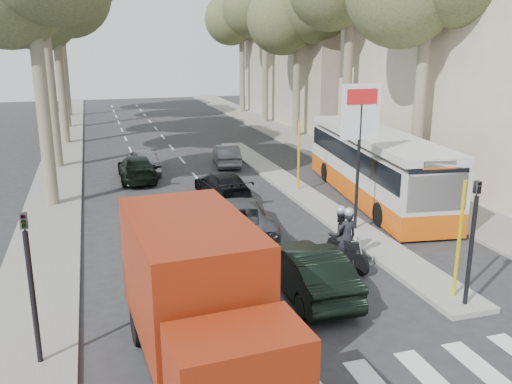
% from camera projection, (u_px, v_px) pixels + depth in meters
% --- Properties ---
extents(ground, '(120.00, 120.00, 0.00)m').
position_uv_depth(ground, '(332.00, 301.00, 15.23)').
color(ground, '#28282B').
rests_on(ground, ground).
extents(sidewalk_right, '(3.20, 70.00, 0.12)m').
position_uv_depth(sidewalk_right, '(297.00, 138.00, 40.68)').
color(sidewalk_right, gray).
rests_on(sidewalk_right, ground).
extents(median_left, '(2.40, 64.00, 0.12)m').
position_uv_depth(median_left, '(65.00, 143.00, 38.77)').
color(median_left, gray).
rests_on(median_left, ground).
extents(traffic_island, '(1.50, 26.00, 0.16)m').
position_uv_depth(traffic_island, '(298.00, 191.00, 26.26)').
color(traffic_island, gray).
rests_on(traffic_island, ground).
extents(building_far, '(11.00, 20.00, 16.00)m').
position_uv_depth(building_far, '(334.00, 31.00, 48.80)').
color(building_far, '#B7A88E').
rests_on(building_far, ground).
extents(billboard, '(1.50, 12.10, 5.60)m').
position_uv_depth(billboard, '(360.00, 136.00, 19.77)').
color(billboard, yellow).
rests_on(billboard, ground).
extents(traffic_light_island, '(0.16, 0.41, 3.60)m').
position_uv_depth(traffic_light_island, '(474.00, 222.00, 14.10)').
color(traffic_light_island, black).
rests_on(traffic_light_island, ground).
extents(traffic_light_left, '(0.16, 0.41, 3.60)m').
position_uv_depth(traffic_light_left, '(29.00, 263.00, 11.51)').
color(traffic_light_left, black).
rests_on(traffic_light_left, ground).
extents(tree_l_e, '(7.40, 7.20, 14.49)m').
position_uv_depth(tree_l_e, '(61.00, 2.00, 50.79)').
color(tree_l_e, '#6B604C').
rests_on(tree_l_e, ground).
extents(tree_r_c, '(7.40, 7.20, 13.32)m').
position_uv_depth(tree_r_c, '(299.00, 4.00, 39.26)').
color(tree_r_c, '#6B604C').
rests_on(tree_r_c, ground).
extents(tree_r_e, '(7.40, 7.20, 14.10)m').
position_uv_depth(tree_r_e, '(243.00, 8.00, 53.88)').
color(tree_r_e, '#6B604C').
rests_on(tree_r_e, ground).
extents(silver_hatchback, '(2.00, 4.12, 1.35)m').
position_uv_depth(silver_hatchback, '(186.00, 248.00, 17.31)').
color(silver_hatchback, '#9C9FA4').
rests_on(silver_hatchback, ground).
extents(dark_hatchback, '(1.56, 4.44, 1.46)m').
position_uv_depth(dark_hatchback, '(308.00, 270.00, 15.48)').
color(dark_hatchback, black).
rests_on(dark_hatchback, ground).
extents(queue_car_a, '(2.93, 5.36, 1.42)m').
position_uv_depth(queue_car_a, '(238.00, 216.00, 20.35)').
color(queue_car_a, '#4E5056').
rests_on(queue_car_a, ground).
extents(queue_car_b, '(2.11, 4.47, 1.26)m').
position_uv_depth(queue_car_b, '(222.00, 185.00, 25.10)').
color(queue_car_b, black).
rests_on(queue_car_b, ground).
extents(queue_car_c, '(1.87, 4.19, 1.40)m').
position_uv_depth(queue_car_c, '(143.00, 160.00, 30.05)').
color(queue_car_c, '#979A9F').
rests_on(queue_car_c, ground).
extents(queue_car_d, '(1.79, 3.93, 1.25)m').
position_uv_depth(queue_car_d, '(227.00, 155.00, 31.78)').
color(queue_car_d, '#4F5157').
rests_on(queue_car_d, ground).
extents(queue_car_e, '(1.82, 4.48, 1.30)m').
position_uv_depth(queue_car_e, '(137.00, 168.00, 28.37)').
color(queue_car_e, black).
rests_on(queue_car_e, ground).
extents(red_truck, '(2.78, 6.43, 3.36)m').
position_uv_depth(red_truck, '(198.00, 299.00, 11.46)').
color(red_truck, black).
rests_on(red_truck, ground).
extents(city_bus, '(4.10, 12.12, 3.13)m').
position_uv_depth(city_bus, '(374.00, 164.00, 24.82)').
color(city_bus, '#D8540C').
rests_on(city_bus, ground).
extents(motorcycle, '(0.92, 2.32, 1.98)m').
position_uv_depth(motorcycle, '(343.00, 237.00, 17.60)').
color(motorcycle, black).
rests_on(motorcycle, ground).
extents(pedestrian_near, '(0.85, 1.15, 1.77)m').
position_uv_depth(pedestrian_near, '(374.00, 168.00, 26.92)').
color(pedestrian_near, '#46344F').
rests_on(pedestrian_near, sidewalk_right).
extents(pedestrian_far, '(1.11, 0.86, 1.57)m').
position_uv_depth(pedestrian_far, '(365.00, 165.00, 27.85)').
color(pedestrian_far, brown).
rests_on(pedestrian_far, sidewalk_right).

